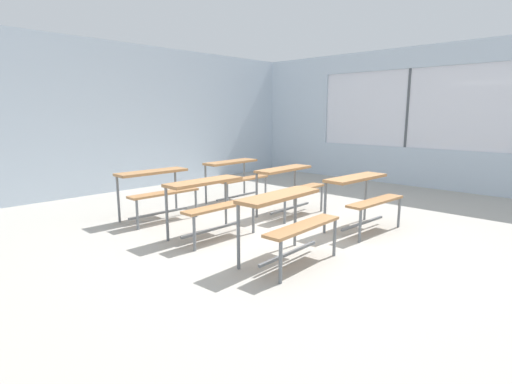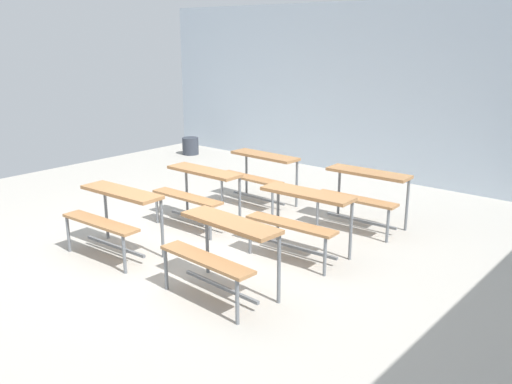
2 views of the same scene
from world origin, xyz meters
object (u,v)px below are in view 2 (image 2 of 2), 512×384
desk_bench_r2c1 (364,186)px  desk_bench_r1c0 (198,184)px  trash_bin (190,146)px  desk_bench_r0c0 (115,207)px  desk_bench_r1c1 (301,209)px  desk_bench_r0c1 (222,241)px  desk_bench_r2c0 (260,167)px

desk_bench_r2c1 → desk_bench_r1c0: bearing=-144.1°
desk_bench_r2c1 → trash_bin: desk_bench_r2c1 is taller
desk_bench_r0c0 → desk_bench_r2c1: (1.71, 2.63, 0.00)m
desk_bench_r1c0 → desk_bench_r2c1: (1.69, 1.32, 0.00)m
desk_bench_r1c1 → desk_bench_r2c1: (0.05, 1.31, 0.00)m
desk_bench_r1c1 → desk_bench_r0c1: bearing=-92.3°
desk_bench_r1c0 → desk_bench_r2c0: size_ratio=0.99×
desk_bench_r0c1 → trash_bin: (-5.03, 4.29, -0.39)m
desk_bench_r1c0 → desk_bench_r2c1: bearing=37.6°
desk_bench_r2c0 → desk_bench_r2c1: (1.70, 0.07, 0.00)m
desk_bench_r0c1 → desk_bench_r0c0: bearing=-175.9°
desk_bench_r0c0 → desk_bench_r2c0: bearing=87.1°
desk_bench_r2c1 → desk_bench_r0c0: bearing=-125.0°
desk_bench_r0c1 → desk_bench_r1c0: (-1.65, 1.27, 0.00)m
desk_bench_r0c0 → desk_bench_r1c1: size_ratio=1.00×
desk_bench_r2c0 → desk_bench_r0c0: bearing=-88.8°
desk_bench_r0c1 → desk_bench_r1c1: 1.29m
desk_bench_r1c0 → desk_bench_r0c0: bearing=-90.8°
desk_bench_r0c0 → desk_bench_r1c0: size_ratio=1.02×
desk_bench_r1c0 → desk_bench_r1c1: same height
desk_bench_r1c0 → desk_bench_r0c1: bearing=-38.1°
desk_bench_r2c0 → desk_bench_r2c1: 1.70m
trash_bin → desk_bench_r0c0: bearing=-52.0°
desk_bench_r2c1 → trash_bin: bearing=159.5°
trash_bin → desk_bench_r1c1: bearing=-30.8°
desk_bench_r1c0 → trash_bin: bearing=138.0°
desk_bench_r0c1 → desk_bench_r1c0: size_ratio=1.02×
desk_bench_r2c0 → desk_bench_r0c1: bearing=-55.5°
desk_bench_r0c0 → desk_bench_r1c1: 2.12m
desk_bench_r1c1 → trash_bin: (-5.03, 3.00, -0.39)m
trash_bin → desk_bench_r2c1: bearing=-18.4°
desk_bench_r0c1 → desk_bench_r1c0: 2.08m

